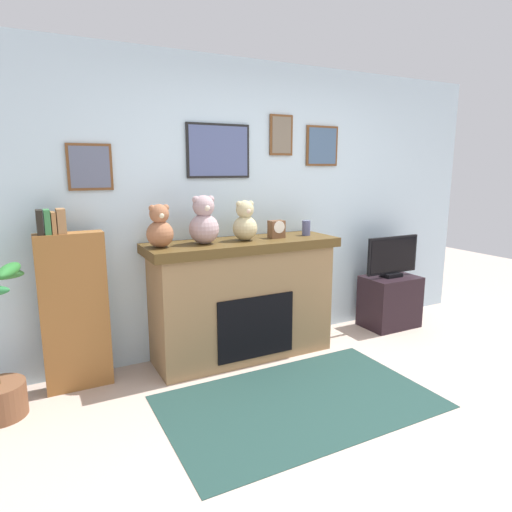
# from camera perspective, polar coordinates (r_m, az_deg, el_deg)

# --- Properties ---
(ground_plane) EXTENTS (12.00, 12.00, 0.00)m
(ground_plane) POSITION_cam_1_polar(r_m,az_deg,el_deg) (3.07, 18.81, -22.26)
(ground_plane) COLOR #BBA596
(back_wall) EXTENTS (5.20, 0.15, 2.60)m
(back_wall) POSITION_cam_1_polar(r_m,az_deg,el_deg) (4.20, -0.15, 6.33)
(back_wall) COLOR silver
(back_wall) RESTS_ON ground_plane
(fireplace) EXTENTS (1.69, 0.57, 1.05)m
(fireplace) POSITION_cam_1_polar(r_m,az_deg,el_deg) (3.94, -1.71, -5.47)
(fireplace) COLOR #91704A
(fireplace) RESTS_ON ground_plane
(bookshelf) EXTENTS (0.48, 0.16, 1.38)m
(bookshelf) POSITION_cam_1_polar(r_m,az_deg,el_deg) (3.61, -22.38, -6.27)
(bookshelf) COLOR brown
(bookshelf) RESTS_ON ground_plane
(tv_stand) EXTENTS (0.57, 0.40, 0.54)m
(tv_stand) POSITION_cam_1_polar(r_m,az_deg,el_deg) (4.95, 16.80, -5.61)
(tv_stand) COLOR black
(tv_stand) RESTS_ON ground_plane
(television) EXTENTS (0.65, 0.14, 0.43)m
(television) POSITION_cam_1_polar(r_m,az_deg,el_deg) (4.83, 17.14, -0.15)
(television) COLOR black
(television) RESTS_ON tv_stand
(area_rug) EXTENTS (1.95, 1.18, 0.01)m
(area_rug) POSITION_cam_1_polar(r_m,az_deg,el_deg) (3.40, 5.59, -18.11)
(area_rug) COLOR #1F3B36
(area_rug) RESTS_ON ground_plane
(candle_jar) EXTENTS (0.08, 0.08, 0.14)m
(candle_jar) POSITION_cam_1_polar(r_m,az_deg,el_deg) (4.11, 6.47, 3.60)
(candle_jar) COLOR #4C517A
(candle_jar) RESTS_ON fireplace
(mantel_clock) EXTENTS (0.13, 0.10, 0.16)m
(mantel_clock) POSITION_cam_1_polar(r_m,az_deg,el_deg) (3.94, 2.66, 3.47)
(mantel_clock) COLOR brown
(mantel_clock) RESTS_ON fireplace
(teddy_bear_tan) EXTENTS (0.21, 0.21, 0.34)m
(teddy_bear_tan) POSITION_cam_1_polar(r_m,az_deg,el_deg) (3.53, -12.26, 3.53)
(teddy_bear_tan) COLOR #986040
(teddy_bear_tan) RESTS_ON fireplace
(teddy_bear_grey) EXTENTS (0.25, 0.25, 0.40)m
(teddy_bear_grey) POSITION_cam_1_polar(r_m,az_deg,el_deg) (3.64, -6.71, 4.35)
(teddy_bear_grey) COLOR #A98E92
(teddy_bear_grey) RESTS_ON fireplace
(teddy_bear_cream) EXTENTS (0.21, 0.21, 0.34)m
(teddy_bear_cream) POSITION_cam_1_polar(r_m,az_deg,el_deg) (3.79, -1.43, 4.32)
(teddy_bear_cream) COLOR tan
(teddy_bear_cream) RESTS_ON fireplace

